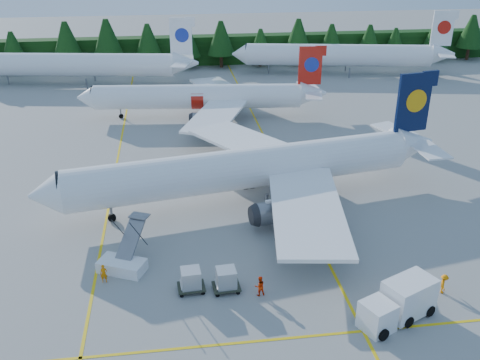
{
  "coord_description": "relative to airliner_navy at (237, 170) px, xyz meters",
  "views": [
    {
      "loc": [
        -6.97,
        -35.01,
        26.33
      ],
      "look_at": [
        -0.38,
        13.54,
        3.5
      ],
      "focal_mm": 40.0,
      "sensor_mm": 36.0,
      "label": 1
    }
  ],
  "objects": [
    {
      "name": "ground",
      "position": [
        0.46,
        -15.36,
        -3.76
      ],
      "size": [
        320.0,
        320.0,
        0.0
      ],
      "primitive_type": "plane",
      "color": "gray",
      "rests_on": "ground"
    },
    {
      "name": "taxi_stripe_a",
      "position": [
        -13.54,
        4.64,
        -3.76
      ],
      "size": [
        0.25,
        120.0,
        0.01
      ],
      "primitive_type": "cube",
      "color": "yellow",
      "rests_on": "ground"
    },
    {
      "name": "taxi_stripe_b",
      "position": [
        6.46,
        4.64,
        -3.76
      ],
      "size": [
        0.25,
        120.0,
        0.01
      ],
      "primitive_type": "cube",
      "color": "yellow",
      "rests_on": "ground"
    },
    {
      "name": "taxi_stripe_cross",
      "position": [
        0.46,
        -21.36,
        -3.76
      ],
      "size": [
        80.0,
        0.25,
        0.01
      ],
      "primitive_type": "cube",
      "color": "yellow",
      "rests_on": "ground"
    },
    {
      "name": "treeline_hedge",
      "position": [
        0.46,
        66.64,
        -0.76
      ],
      "size": [
        220.0,
        4.0,
        6.0
      ],
      "primitive_type": "cube",
      "color": "black",
      "rests_on": "ground"
    },
    {
      "name": "airliner_navy",
      "position": [
        0.0,
        0.0,
        0.0
      ],
      "size": [
        42.72,
        34.86,
        12.51
      ],
      "rotation": [
        0.0,
        0.0,
        0.18
      ],
      "color": "white",
      "rests_on": "ground"
    },
    {
      "name": "airliner_red",
      "position": [
        -2.85,
        29.56,
        -0.5
      ],
      "size": [
        37.24,
        30.51,
        10.83
      ],
      "rotation": [
        0.0,
        0.0,
        -0.1
      ],
      "color": "white",
      "rests_on": "ground"
    },
    {
      "name": "airliner_far_left",
      "position": [
        -24.33,
        52.28,
        0.11
      ],
      "size": [
        42.29,
        10.3,
        12.36
      ],
      "rotation": [
        0.0,
        0.0,
        -0.16
      ],
      "color": "white",
      "rests_on": "ground"
    },
    {
      "name": "airliner_far_right",
      "position": [
        26.23,
        53.76,
        0.17
      ],
      "size": [
        42.85,
        11.3,
        12.55
      ],
      "rotation": [
        0.0,
        0.0,
        -0.18
      ],
      "color": "white",
      "rests_on": "ground"
    },
    {
      "name": "airstairs",
      "position": [
        -11.21,
        -11.01,
        -2.99
      ],
      "size": [
        4.77,
        5.99,
        3.53
      ],
      "rotation": [
        0.0,
        0.0,
        -0.43
      ],
      "color": "white",
      "rests_on": "ground"
    },
    {
      "name": "service_truck",
      "position": [
        9.33,
        -20.35,
        -2.29
      ],
      "size": [
        6.54,
        4.6,
        2.98
      ],
      "rotation": [
        0.0,
        0.0,
        0.43
      ],
      "color": "white",
      "rests_on": "ground"
    },
    {
      "name": "uld_pair",
      "position": [
        -4.24,
        -15.03,
        -2.63
      ],
      "size": [
        5.08,
        2.14,
        1.68
      ],
      "rotation": [
        0.0,
        0.0,
        0.06
      ],
      "color": "#2E3325",
      "rests_on": "ground"
    },
    {
      "name": "crew_a",
      "position": [
        -12.7,
        -12.7,
        -2.95
      ],
      "size": [
        0.61,
        0.41,
        1.63
      ],
      "primitive_type": "imported",
      "rotation": [
        0.0,
        0.0,
        0.04
      ],
      "color": "orange",
      "rests_on": "ground"
    },
    {
      "name": "crew_b",
      "position": [
        -0.28,
        -16.13,
        -2.9
      ],
      "size": [
        0.93,
        0.78,
        1.72
      ],
      "primitive_type": "imported",
      "rotation": [
        0.0,
        0.0,
        3.31
      ],
      "color": "#E93104",
      "rests_on": "ground"
    },
    {
      "name": "crew_c",
      "position": [
        14.32,
        -17.82,
        -2.92
      ],
      "size": [
        0.72,
        0.83,
        1.68
      ],
      "primitive_type": "imported",
      "rotation": [
        0.0,
        0.0,
        1.15
      ],
      "color": "orange",
      "rests_on": "ground"
    }
  ]
}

